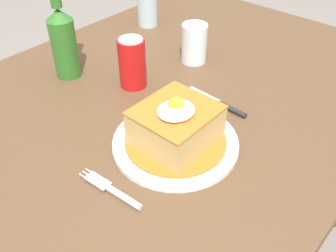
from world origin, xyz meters
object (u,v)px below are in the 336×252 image
fork (115,192)px  soda_can (132,63)px  drinking_glass (194,46)px  main_plate (175,142)px  knife (223,105)px  beer_bottle_green (63,39)px

fork → soda_can: 0.36m
fork → drinking_glass: (0.47, 0.19, 0.04)m
main_plate → fork: main_plate is taller
knife → soda_can: (-0.07, 0.22, 0.06)m
drinking_glass → soda_can: bearing=169.3°
knife → beer_bottle_green: bearing=110.5°
soda_can → drinking_glass: (0.19, -0.04, -0.02)m
fork → soda_can: (0.27, 0.23, 0.06)m
drinking_glass → main_plate: bearing=-147.7°
main_plate → fork: bearing=-178.5°
soda_can → fork: bearing=-139.7°
fork → knife: bearing=1.2°
main_plate → soda_can: size_ratio=2.06×
fork → beer_bottle_green: (0.20, 0.39, 0.09)m
main_plate → knife: 0.17m
main_plate → soda_can: soda_can is taller
fork → beer_bottle_green: size_ratio=0.53×
main_plate → fork: 0.17m
fork → beer_bottle_green: beer_bottle_green is taller
knife → beer_bottle_green: 0.42m
soda_can → beer_bottle_green: beer_bottle_green is taller
soda_can → knife: bearing=-72.9°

